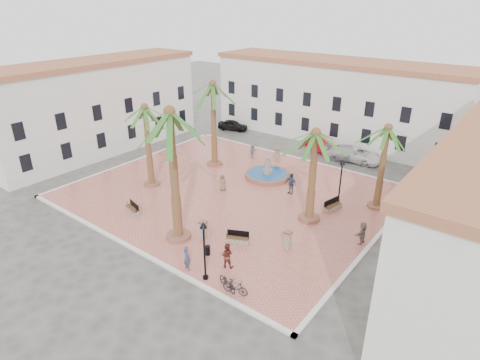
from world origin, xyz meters
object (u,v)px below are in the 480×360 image
(palm_s, at_px, (171,127))
(car_black, at_px, (233,125))
(cyclist_a, at_px, (187,258))
(pedestrian_north, at_px, (253,151))
(bollard_se, at_px, (203,230))
(bicycle_a, at_px, (227,282))
(bench_e, at_px, (332,207))
(litter_bin, at_px, (208,250))
(bench_ne, at_px, (408,188))
(pedestrian_east, at_px, (362,233))
(bollard_e, at_px, (288,240))
(car_white, at_px, (356,154))
(cyclist_b, at_px, (227,255))
(pedestrian_fountain_b, at_px, (291,183))
(palm_sw, at_px, (145,116))
(bench_se, at_px, (238,239))
(lamppost_s, at_px, (204,241))
(car_silver, at_px, (350,154))
(palm_e, at_px, (315,144))
(bicycle_b, at_px, (235,287))
(palm_ne, at_px, (387,137))
(pedestrian_fountain_a, at_px, (223,182))
(car_red, at_px, (321,146))
(fountain, at_px, (267,174))
(bench_s, at_px, (133,210))
(lamppost_e, at_px, (341,175))
(palm_nw, at_px, (213,93))

(palm_s, distance_m, car_black, 27.81)
(cyclist_a, distance_m, pedestrian_north, 20.12)
(bollard_se, xyz_separation_m, bicycle_a, (4.77, -3.12, -0.30))
(bollard_se, height_order, bicycle_a, bollard_se)
(bench_e, bearing_deg, litter_bin, 173.77)
(bench_ne, relative_size, pedestrian_east, 1.02)
(bollard_e, bearing_deg, car_black, 136.20)
(pedestrian_east, relative_size, car_white, 0.31)
(cyclist_b, xyz_separation_m, pedestrian_fountain_b, (-2.30, 11.68, 0.10))
(palm_sw, distance_m, car_white, 22.34)
(palm_s, bearing_deg, bollard_se, 31.67)
(bench_se, xyz_separation_m, bollard_e, (3.23, 1.43, 0.49))
(lamppost_s, relative_size, car_silver, 0.76)
(palm_s, relative_size, bollard_se, 6.78)
(palm_e, height_order, car_black, palm_e)
(bicycle_b, xyz_separation_m, car_black, (-20.41, 25.36, 0.04))
(palm_e, bearing_deg, bench_e, 72.93)
(palm_ne, bearing_deg, bollard_se, -123.07)
(pedestrian_fountain_a, bearing_deg, palm_sw, -168.74)
(bollard_se, xyz_separation_m, cyclist_a, (1.57, -3.23, 0.10))
(bicycle_b, bearing_deg, cyclist_a, 77.07)
(palm_sw, distance_m, car_red, 20.52)
(palm_sw, height_order, car_black, palm_sw)
(palm_ne, distance_m, lamppost_s, 16.66)
(bench_e, bearing_deg, palm_s, 159.99)
(bench_e, xyz_separation_m, bench_ne, (3.76, 7.44, -0.02))
(palm_s, height_order, bollard_e, palm_s)
(palm_sw, xyz_separation_m, palm_ne, (18.04, 8.44, -0.46))
(cyclist_a, bearing_deg, fountain, -63.88)
(palm_ne, distance_m, car_silver, 12.15)
(bench_s, xyz_separation_m, pedestrian_fountain_a, (3.09, 7.62, 0.54))
(palm_s, distance_m, bicycle_b, 10.73)
(cyclist_b, bearing_deg, bollard_e, -140.44)
(fountain, relative_size, litter_bin, 6.48)
(pedestrian_fountain_b, height_order, car_white, pedestrian_fountain_b)
(lamppost_e, relative_size, pedestrian_fountain_b, 2.14)
(bench_s, bearing_deg, pedestrian_east, 37.46)
(bicycle_b, bearing_deg, car_black, 25.90)
(bench_e, relative_size, car_silver, 0.35)
(pedestrian_north, bearing_deg, lamppost_s, -150.63)
(car_white, bearing_deg, bollard_e, -169.06)
(bicycle_a, relative_size, cyclist_b, 0.97)
(bench_e, relative_size, bicycle_a, 1.11)
(cyclist_a, distance_m, pedestrian_fountain_a, 11.67)
(lamppost_s, relative_size, bicycle_b, 2.51)
(palm_s, height_order, litter_bin, palm_s)
(bench_s, relative_size, cyclist_a, 1.04)
(bicycle_a, distance_m, car_white, 24.75)
(cyclist_b, height_order, car_red, cyclist_b)
(palm_nw, distance_m, lamppost_e, 14.83)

